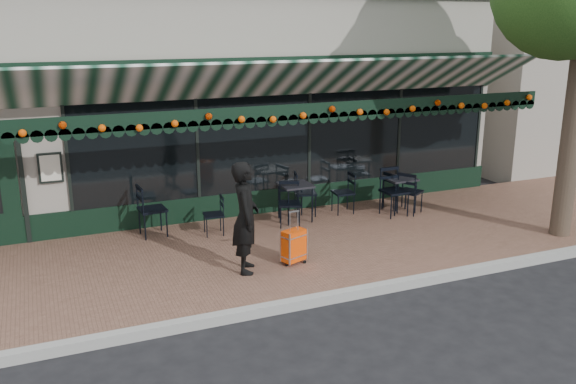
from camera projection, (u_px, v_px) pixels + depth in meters
name	position (u px, v px, depth m)	size (l,w,h in m)	color
ground	(334.00, 299.00, 9.15)	(80.00, 80.00, 0.00)	black
sidewalk	(283.00, 250.00, 10.91)	(18.00, 4.00, 0.15)	brown
curb	(336.00, 296.00, 9.06)	(18.00, 0.16, 0.15)	#9E9E99
restaurant_building	(196.00, 93.00, 15.50)	(12.00, 9.60, 4.50)	gray
neighbor_building_right	(573.00, 72.00, 20.44)	(12.00, 8.00, 4.80)	gray
woman	(246.00, 217.00, 9.57)	(0.66, 0.43, 1.80)	black
suitcase	(294.00, 246.00, 10.03)	(0.44, 0.34, 0.90)	#F84607
cafe_table_a	(400.00, 181.00, 12.71)	(0.59, 0.59, 0.73)	black
cafe_table_b	(295.00, 188.00, 12.12)	(0.61, 0.61, 0.75)	black
chair_a_left	(343.00, 193.00, 12.68)	(0.43, 0.43, 0.85)	black
chair_a_right	(395.00, 190.00, 12.98)	(0.41, 0.41, 0.81)	black
chair_a_front	(394.00, 192.00, 12.49)	(0.50, 0.50, 1.00)	black
chair_a_extra	(410.00, 192.00, 12.65)	(0.45, 0.45, 0.91)	black
chair_b_left	(213.00, 215.00, 11.38)	(0.38, 0.38, 0.76)	black
chair_b_right	(305.00, 193.00, 12.54)	(0.46, 0.46, 0.92)	black
chair_b_front	(290.00, 204.00, 11.86)	(0.44, 0.44, 0.88)	black
chair_solo	(152.00, 210.00, 11.29)	(0.50, 0.50, 0.99)	black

